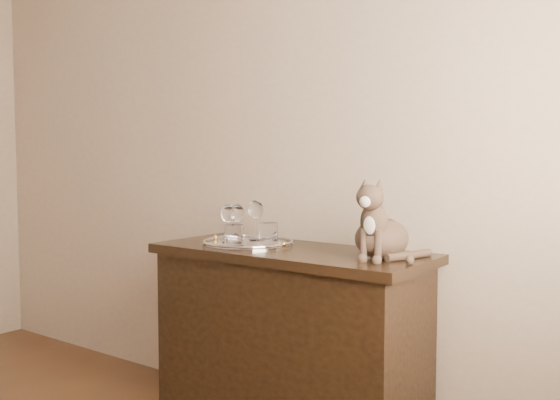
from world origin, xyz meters
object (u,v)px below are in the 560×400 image
at_px(wine_glass_d, 237,223).
at_px(tray, 248,244).
at_px(wine_glass_c, 228,223).
at_px(tumbler_b, 234,235).
at_px(sideboard, 290,347).
at_px(wine_glass_b, 256,220).
at_px(cat, 382,218).
at_px(tumbler_c, 268,233).

bearing_deg(wine_glass_d, tray, 20.85).
xyz_separation_m(wine_glass_c, tumbler_b, (0.09, -0.07, -0.04)).
distance_m(sideboard, wine_glass_b, 0.59).
relative_size(tray, wine_glass_c, 2.36).
xyz_separation_m(wine_glass_b, cat, (0.67, -0.07, 0.05)).
distance_m(wine_glass_d, tumbler_b, 0.12).
distance_m(sideboard, cat, 0.72).
xyz_separation_m(tray, tumbler_c, (0.10, 0.02, 0.05)).
distance_m(wine_glass_c, cat, 0.73).
relative_size(tray, tumbler_b, 4.40).
bearing_deg(tumbler_c, cat, -0.48).
height_order(sideboard, wine_glass_c, wine_glass_c).
xyz_separation_m(sideboard, tumbler_b, (-0.20, -0.12, 0.48)).
relative_size(tray, cat, 1.30).
xyz_separation_m(tray, wine_glass_c, (-0.07, -0.05, 0.09)).
xyz_separation_m(wine_glass_d, tumbler_b, (0.06, -0.10, -0.04)).
height_order(sideboard, tray, tray).
bearing_deg(wine_glass_b, tray, -72.67).
distance_m(wine_glass_b, wine_glass_d, 0.11).
relative_size(wine_glass_d, cat, 0.55).
bearing_deg(tumbler_b, cat, 11.86).
distance_m(sideboard, wine_glass_d, 0.58).
height_order(sideboard, tumbler_c, tumbler_c).
height_order(wine_glass_c, tumbler_b, wine_glass_c).
bearing_deg(tumbler_b, tumbler_c, 59.75).
bearing_deg(wine_glass_b, tumbler_c, -28.33).
distance_m(tumbler_b, cat, 0.65).
xyz_separation_m(wine_glass_c, tumbler_c, (0.17, 0.07, -0.04)).
xyz_separation_m(wine_glass_b, wine_glass_d, (-0.02, -0.11, -0.01)).
xyz_separation_m(tumbler_b, tumbler_c, (0.08, 0.14, 0.00)).
bearing_deg(tumbler_c, tray, -167.45).
distance_m(tray, cat, 0.66).
xyz_separation_m(wine_glass_d, cat, (0.69, 0.03, 0.06)).
bearing_deg(wine_glass_b, sideboard, -17.96).
relative_size(tumbler_c, cat, 0.30).
relative_size(tray, wine_glass_b, 2.17).
bearing_deg(tumbler_c, wine_glass_d, -164.63).
distance_m(tumbler_c, cat, 0.56).
relative_size(sideboard, tumbler_c, 12.96).
bearing_deg(wine_glass_c, cat, 5.19).
distance_m(wine_glass_b, tumbler_c, 0.15).
xyz_separation_m(sideboard, wine_glass_c, (-0.29, -0.06, 0.52)).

